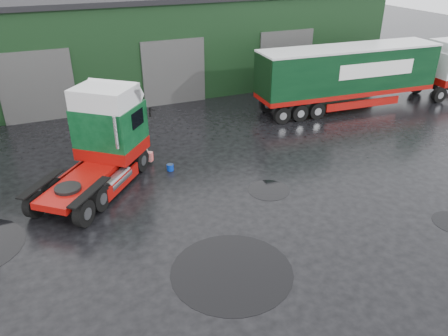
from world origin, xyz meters
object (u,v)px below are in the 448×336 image
(warehouse, at_px, (149,36))
(tree_back_a, at_px, (23,3))
(tree_back_b, at_px, (203,6))
(lorry_right, at_px, (347,78))
(wash_bucket, at_px, (170,167))
(hero_tractor, at_px, (87,147))

(warehouse, bearing_deg, tree_back_a, 128.66)
(tree_back_b, bearing_deg, tree_back_a, 180.00)
(tree_back_a, xyz_separation_m, tree_back_b, (16.00, 0.00, -1.00))
(lorry_right, relative_size, wash_bucket, 47.08)
(tree_back_a, bearing_deg, tree_back_b, 0.00)
(wash_bucket, bearing_deg, tree_back_a, 101.25)
(hero_tractor, relative_size, tree_back_a, 0.68)
(warehouse, height_order, tree_back_b, tree_back_b)
(warehouse, relative_size, tree_back_a, 3.41)
(wash_bucket, xyz_separation_m, tree_back_b, (11.04, 24.95, 3.60))
(hero_tractor, height_order, tree_back_b, tree_back_b)
(warehouse, relative_size, wash_bucket, 104.64)
(lorry_right, xyz_separation_m, tree_back_a, (-17.33, 21.11, 2.83))
(warehouse, bearing_deg, wash_bucket, -101.48)
(wash_bucket, height_order, tree_back_b, tree_back_b)
(lorry_right, distance_m, tree_back_a, 27.46)
(warehouse, relative_size, lorry_right, 2.22)
(warehouse, bearing_deg, lorry_right, -50.00)
(hero_tractor, height_order, tree_back_a, tree_back_a)
(lorry_right, relative_size, tree_back_b, 1.94)
(hero_tractor, distance_m, lorry_right, 16.42)
(warehouse, xyz_separation_m, lorry_right, (9.33, -11.11, -1.24))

